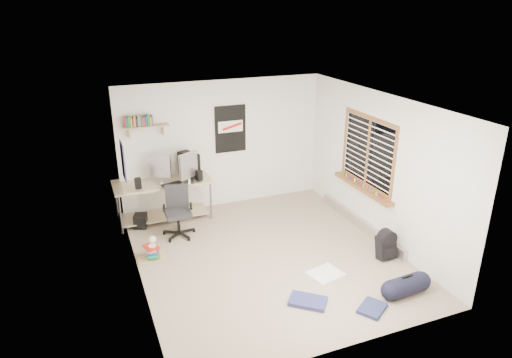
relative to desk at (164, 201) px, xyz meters
name	(u,v)px	position (x,y,z in m)	size (l,w,h in m)	color
floor	(268,257)	(1.27, -2.00, -0.37)	(4.00, 4.50, 0.01)	gray
ceiling	(270,103)	(1.27, -2.00, 2.14)	(4.00, 4.50, 0.01)	white
back_wall	(223,144)	(1.27, 0.25, 0.89)	(4.00, 0.01, 2.50)	silver
left_wall	(134,205)	(-0.73, -2.00, 0.89)	(0.01, 4.50, 2.50)	silver
right_wall	(379,168)	(3.28, -2.00, 0.89)	(0.01, 4.50, 2.50)	silver
desk	(164,201)	(0.00, 0.00, 0.00)	(1.76, 0.77, 0.80)	#CDB38E
monitor_left	(161,171)	(-0.03, -0.13, 0.65)	(0.38, 0.10, 0.42)	#B4B4B9
monitor_right	(189,170)	(0.43, -0.33, 0.67)	(0.42, 0.11, 0.46)	#9B9BA0
pc_tower	(189,165)	(0.51, -0.03, 0.66)	(0.20, 0.43, 0.45)	black
keyboard	(171,184)	(0.11, -0.33, 0.45)	(0.36, 0.13, 0.02)	black
speaker_left	(138,183)	(-0.47, -0.31, 0.53)	(0.10, 0.10, 0.19)	black
speaker_right	(199,175)	(0.62, -0.32, 0.53)	(0.10, 0.10, 0.19)	black
office_chair	(178,210)	(0.10, -0.76, 0.12)	(0.59, 0.59, 0.90)	#262629
wall_shelf	(146,126)	(-0.18, 0.14, 1.42)	(0.80, 0.22, 0.24)	tan
poster_back_wall	(230,129)	(1.42, 0.23, 1.19)	(0.62, 0.03, 0.92)	black
poster_left_wall	(123,161)	(-0.71, -0.80, 1.14)	(0.02, 0.42, 0.60)	navy
window	(367,152)	(3.22, -1.70, 1.08)	(0.10, 1.50, 1.26)	brown
baseboard_heater	(361,223)	(3.23, -1.70, -0.28)	(0.08, 2.50, 0.18)	#B7B2A8
backpack	(386,247)	(2.99, -2.73, -0.16)	(0.29, 0.23, 0.39)	black
duffel_bag	(406,286)	(2.66, -3.65, -0.22)	(0.28, 0.28, 0.55)	black
tshirt	(325,274)	(1.85, -2.83, -0.34)	(0.48, 0.40, 0.04)	white
jeans_a	(308,301)	(1.29, -3.33, -0.33)	(0.50, 0.32, 0.05)	navy
jeans_b	(372,308)	(2.02, -3.77, -0.34)	(0.39, 0.29, 0.05)	#22274F
book_stack	(151,249)	(-0.48, -1.34, -0.21)	(0.46, 0.38, 0.31)	brown
desk_lamp	(151,237)	(-0.46, -1.36, 0.02)	(0.12, 0.21, 0.21)	white
subwoofer	(141,221)	(-0.48, -0.22, -0.22)	(0.22, 0.22, 0.25)	black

